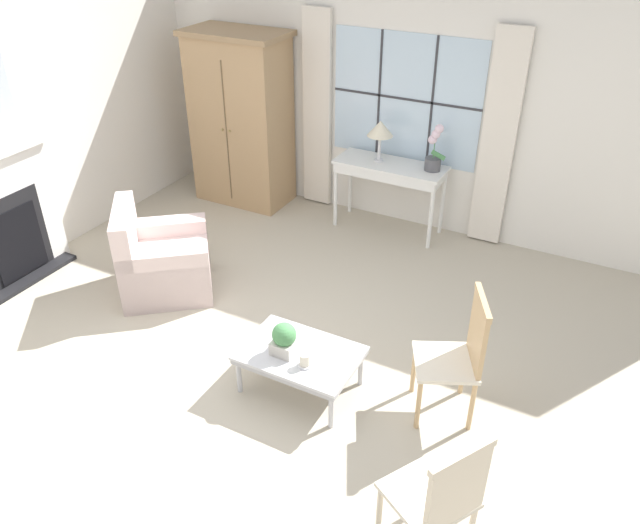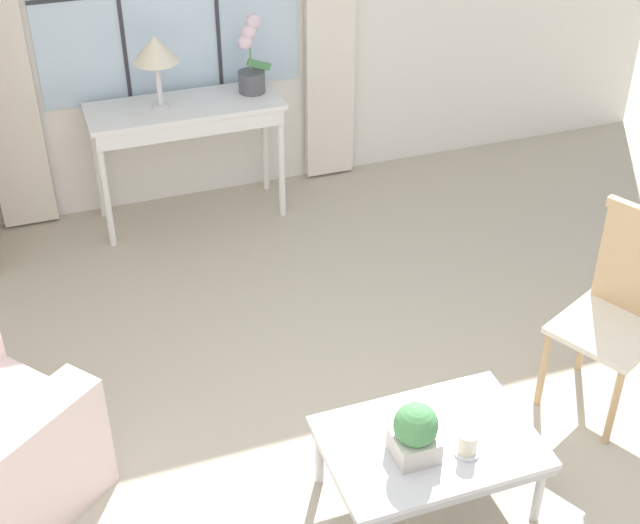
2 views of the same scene
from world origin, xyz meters
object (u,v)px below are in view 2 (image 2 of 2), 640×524
at_px(potted_orchid, 251,63).
at_px(pillar_candle, 468,445).
at_px(coffee_table, 429,447).
at_px(potted_plant_small, 415,432).
at_px(console_table, 185,118).
at_px(table_lamp, 155,51).
at_px(side_chair_wooden, 622,302).

height_order(potted_orchid, pillar_candle, potted_orchid).
xyz_separation_m(coffee_table, potted_plant_small, (-0.10, -0.06, 0.17)).
xyz_separation_m(console_table, table_lamp, (-0.14, 0.00, 0.46)).
relative_size(console_table, coffee_table, 1.35).
bearing_deg(side_chair_wooden, console_table, 122.50).
distance_m(side_chair_wooden, potted_plant_small, 1.30).
distance_m(side_chair_wooden, coffee_table, 1.21).
bearing_deg(potted_orchid, coffee_table, -90.86).
xyz_separation_m(table_lamp, coffee_table, (0.56, -2.76, -0.84)).
distance_m(potted_orchid, coffee_table, 2.89).
relative_size(potted_orchid, potted_plant_small, 1.92).
height_order(console_table, pillar_candle, console_table).
bearing_deg(coffee_table, potted_orchid, 89.14).
relative_size(potted_orchid, side_chair_wooden, 0.49).
bearing_deg(coffee_table, potted_plant_small, -151.19).
xyz_separation_m(side_chair_wooden, pillar_candle, (-1.03, -0.44, -0.17)).
height_order(potted_orchid, coffee_table, potted_orchid).
relative_size(console_table, potted_orchid, 2.40).
height_order(table_lamp, side_chair_wooden, table_lamp).
bearing_deg(console_table, potted_plant_small, -83.67).
relative_size(table_lamp, potted_orchid, 0.91).
distance_m(potted_orchid, side_chair_wooden, 2.74).
xyz_separation_m(console_table, side_chair_wooden, (1.55, -2.43, -0.13)).
distance_m(side_chair_wooden, pillar_candle, 1.13).
xyz_separation_m(side_chair_wooden, coffee_table, (-1.13, -0.33, -0.26)).
xyz_separation_m(coffee_table, pillar_candle, (0.11, -0.12, 0.09)).
xyz_separation_m(console_table, coffee_table, (0.41, -2.76, -0.39)).
bearing_deg(potted_orchid, table_lamp, -175.35).
relative_size(table_lamp, side_chair_wooden, 0.45).
distance_m(table_lamp, potted_plant_small, 2.93).
relative_size(potted_plant_small, pillar_candle, 2.22).
bearing_deg(console_table, table_lamp, 178.70).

